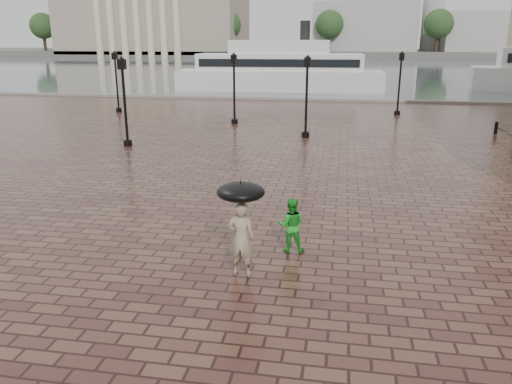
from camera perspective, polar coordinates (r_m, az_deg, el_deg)
ground at (r=15.99m, az=-9.12°, el=-2.68°), size 300.00×300.00×0.00m
harbour_water at (r=106.46m, az=7.36°, el=14.02°), size 240.00×240.00×0.00m
quay_edge at (r=46.79m, az=3.67°, el=10.44°), size 80.00×0.60×0.30m
far_shore at (r=174.34m, az=8.51°, el=15.42°), size 300.00×60.00×2.00m
museum at (r=170.01m, az=-11.51°, el=19.60°), size 57.00×32.50×26.00m
distant_skyline at (r=169.82m, az=25.74°, el=16.82°), size 102.50×22.00×33.00m
far_trees at (r=152.35m, az=8.40°, el=18.39°), size 188.00×8.00×13.50m
street_lamps at (r=32.63m, az=-1.96°, el=11.73°), size 21.44×14.44×4.40m
adult_pedestrian at (r=11.62m, az=-1.70°, el=-5.38°), size 0.69×0.49×1.81m
child_pedestrian at (r=12.99m, az=4.02°, el=-3.80°), size 0.76×0.62×1.45m
ferry_near at (r=55.78m, az=2.72°, el=13.76°), size 22.29×6.28×7.24m
umbrella at (r=11.23m, az=-1.75°, el=0.00°), size 1.10×1.10×1.18m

